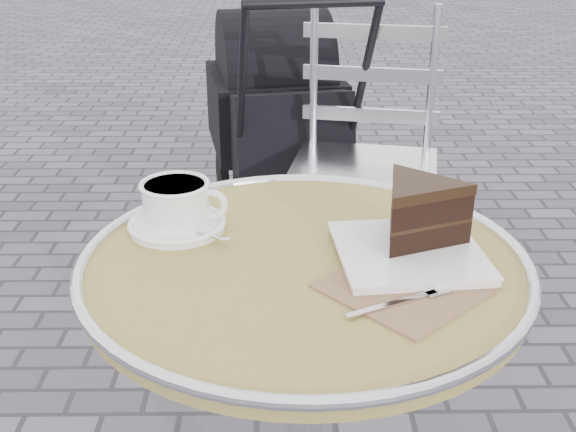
{
  "coord_description": "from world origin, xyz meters",
  "views": [
    {
      "loc": [
        -0.04,
        -1.01,
        1.27
      ],
      "look_at": [
        -0.03,
        0.06,
        0.78
      ],
      "focal_mm": 45.0,
      "sensor_mm": 36.0,
      "label": 1
    }
  ],
  "objects_px": {
    "cake_plate_set": "(416,221)",
    "baby_stroller": "(279,126)",
    "bistro_chair": "(368,129)",
    "cappuccino_set": "(177,209)",
    "cafe_table": "(303,346)"
  },
  "relations": [
    {
      "from": "cake_plate_set",
      "to": "baby_stroller",
      "type": "distance_m",
      "value": 1.65
    },
    {
      "from": "bistro_chair",
      "to": "baby_stroller",
      "type": "height_order",
      "value": "baby_stroller"
    },
    {
      "from": "cappuccino_set",
      "to": "baby_stroller",
      "type": "xyz_separation_m",
      "value": [
        0.17,
        1.5,
        -0.32
      ]
    },
    {
      "from": "cafe_table",
      "to": "baby_stroller",
      "type": "bearing_deg",
      "value": 91.48
    },
    {
      "from": "cafe_table",
      "to": "bistro_chair",
      "type": "height_order",
      "value": "bistro_chair"
    },
    {
      "from": "bistro_chair",
      "to": "baby_stroller",
      "type": "bearing_deg",
      "value": 129.57
    },
    {
      "from": "cafe_table",
      "to": "cappuccino_set",
      "type": "height_order",
      "value": "cappuccino_set"
    },
    {
      "from": "bistro_chair",
      "to": "cafe_table",
      "type": "bearing_deg",
      "value": -90.45
    },
    {
      "from": "cake_plate_set",
      "to": "cafe_table",
      "type": "bearing_deg",
      "value": -178.23
    },
    {
      "from": "cake_plate_set",
      "to": "bistro_chair",
      "type": "height_order",
      "value": "bistro_chair"
    },
    {
      "from": "cake_plate_set",
      "to": "bistro_chair",
      "type": "relative_size",
      "value": 0.38
    },
    {
      "from": "cappuccino_set",
      "to": "cake_plate_set",
      "type": "distance_m",
      "value": 0.4
    },
    {
      "from": "cafe_table",
      "to": "cake_plate_set",
      "type": "xyz_separation_m",
      "value": [
        0.18,
        0.02,
        0.22
      ]
    },
    {
      "from": "cake_plate_set",
      "to": "bistro_chair",
      "type": "distance_m",
      "value": 1.11
    },
    {
      "from": "cappuccino_set",
      "to": "cake_plate_set",
      "type": "bearing_deg",
      "value": -9.41
    }
  ]
}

